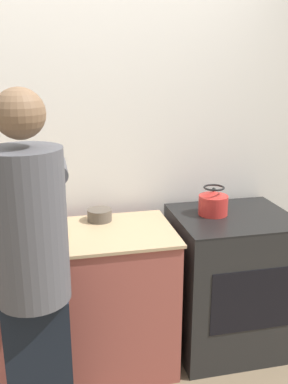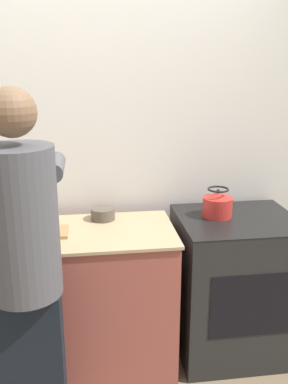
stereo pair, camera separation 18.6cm
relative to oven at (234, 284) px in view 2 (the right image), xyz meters
name	(u,v)px [view 2 (the right image)]	position (x,y,z in m)	size (l,w,h in m)	color
wall_back	(88,149)	(-0.90, 0.39, 0.84)	(8.00, 0.05, 2.60)	white
counter	(28,304)	(-1.30, -0.03, -0.01)	(1.76, 0.59, 0.90)	#9E4C42
oven	(234,284)	(0.00, 0.00, 0.00)	(0.73, 0.64, 0.92)	black
person	(25,265)	(-1.21, -0.55, 0.49)	(0.37, 0.61, 1.75)	black
cutting_board	(36,233)	(-1.22, -0.05, 0.45)	(0.36, 0.19, 0.02)	#A87A4C
knife	(32,231)	(-1.24, -0.04, 0.46)	(0.19, 0.04, 0.01)	silver
kettle	(217,205)	(-0.12, 0.05, 0.53)	(0.18, 0.18, 0.18)	red
bowl_prep	(103,214)	(-0.83, 0.15, 0.47)	(0.15, 0.15, 0.07)	brown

